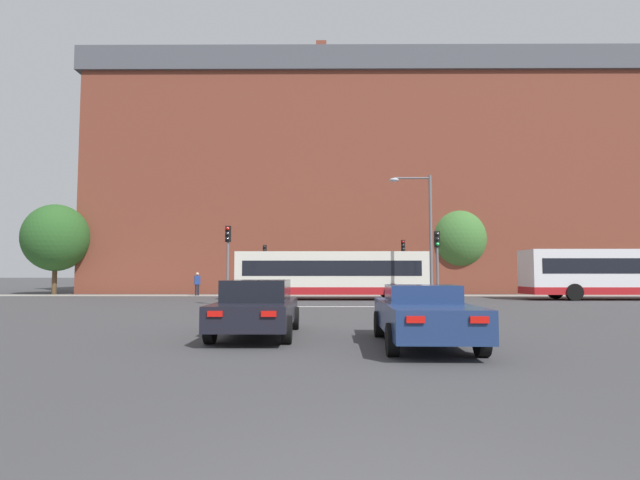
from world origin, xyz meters
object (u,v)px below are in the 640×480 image
at_px(street_lamp_junction, 423,224).
at_px(pedestrian_waiting, 197,282).
at_px(car_saloon_left, 257,307).
at_px(car_roadster_right, 423,314).
at_px(pedestrian_walking_east, 421,282).
at_px(traffic_light_far_right, 403,258).
at_px(bus_crossing_lead, 331,274).
at_px(traffic_light_near_right, 437,255).
at_px(traffic_light_far_left, 265,261).
at_px(pedestrian_walking_west, 392,282).
at_px(traffic_light_near_left, 228,252).
at_px(bus_crossing_trailing, 626,273).

distance_m(street_lamp_junction, pedestrian_waiting, 17.60).
height_order(car_saloon_left, car_roadster_right, car_saloon_left).
bearing_deg(pedestrian_walking_east, traffic_light_far_right, 177.87).
relative_size(car_saloon_left, car_roadster_right, 0.99).
bearing_deg(pedestrian_walking_east, bus_crossing_lead, -175.86).
distance_m(car_roadster_right, street_lamp_junction, 16.65).
relative_size(traffic_light_near_right, pedestrian_walking_east, 2.22).
bearing_deg(car_saloon_left, car_roadster_right, -22.98).
relative_size(car_saloon_left, traffic_light_far_left, 1.31).
bearing_deg(pedestrian_walking_west, pedestrian_walking_east, 55.49).
height_order(traffic_light_near_left, pedestrian_waiting, traffic_light_near_left).
distance_m(car_saloon_left, street_lamp_junction, 16.34).
bearing_deg(traffic_light_far_right, bus_crossing_trailing, -21.36).
relative_size(car_saloon_left, traffic_light_near_left, 1.21).
relative_size(bus_crossing_lead, bus_crossing_trailing, 0.93).
height_order(bus_crossing_lead, bus_crossing_trailing, bus_crossing_trailing).
bearing_deg(car_roadster_right, traffic_light_far_left, 105.94).
distance_m(traffic_light_near_left, traffic_light_far_right, 15.16).
relative_size(traffic_light_near_right, traffic_light_far_right, 0.92).
bearing_deg(pedestrian_walking_west, bus_crossing_lead, -75.08).
relative_size(pedestrian_waiting, pedestrian_walking_west, 1.02).
bearing_deg(traffic_light_far_left, traffic_light_far_right, -2.79).
height_order(traffic_light_far_right, pedestrian_walking_west, traffic_light_far_right).
relative_size(bus_crossing_lead, traffic_light_near_right, 3.12).
relative_size(traffic_light_far_right, pedestrian_waiting, 2.37).
distance_m(traffic_light_near_right, street_lamp_junction, 2.90).
height_order(traffic_light_far_left, pedestrian_walking_west, traffic_light_far_left).
xyz_separation_m(traffic_light_near_left, pedestrian_walking_east, (11.89, 11.99, -1.70)).
xyz_separation_m(traffic_light_near_right, traffic_light_far_right, (0.06, 10.86, 0.19)).
relative_size(street_lamp_junction, pedestrian_walking_east, 4.17).
relative_size(bus_crossing_lead, pedestrian_walking_west, 6.99).
bearing_deg(traffic_light_far_right, traffic_light_far_left, 177.21).
distance_m(traffic_light_near_right, pedestrian_walking_west, 11.89).
xyz_separation_m(car_roadster_right, pedestrian_walking_west, (2.83, 25.42, 0.28)).
bearing_deg(traffic_light_far_right, car_saloon_left, -108.01).
bearing_deg(car_saloon_left, pedestrian_waiting, 107.91).
distance_m(car_roadster_right, traffic_light_far_left, 25.88).
bearing_deg(car_saloon_left, traffic_light_far_left, 96.52).
relative_size(car_roadster_right, traffic_light_far_right, 1.22).
height_order(car_saloon_left, traffic_light_far_right, traffic_light_far_right).
bearing_deg(pedestrian_waiting, car_saloon_left, 84.86).
bearing_deg(pedestrian_waiting, bus_crossing_trailing, 145.67).
bearing_deg(traffic_light_near_right, bus_crossing_trailing, 24.41).
distance_m(car_saloon_left, traffic_light_near_right, 14.18).
bearing_deg(car_saloon_left, street_lamp_junction, 63.66).
distance_m(bus_crossing_lead, pedestrian_walking_west, 7.45).
bearing_deg(traffic_light_near_left, bus_crossing_trailing, 14.33).
distance_m(bus_crossing_trailing, pedestrian_walking_west, 14.78).
bearing_deg(car_saloon_left, traffic_light_near_right, 58.70).
bearing_deg(traffic_light_far_left, pedestrian_walking_east, 2.71).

